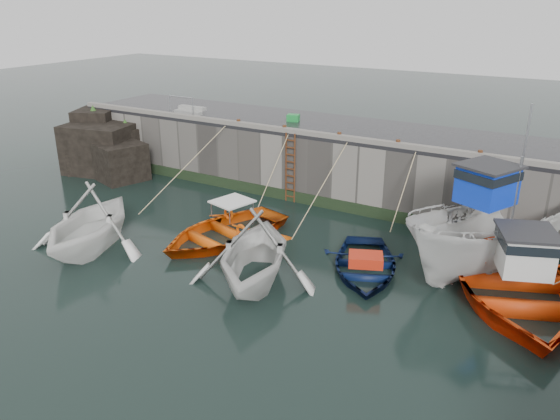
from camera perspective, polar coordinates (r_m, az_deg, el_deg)
The scene contains 24 objects.
ground at distance 16.81m, azimuth -9.93°, elevation -10.50°, with size 120.00×120.00×0.00m, color black.
quay_back at distance 26.10m, azimuth 7.72°, elevation 4.93°, with size 30.00×5.00×3.00m, color slate.
road_back at distance 25.71m, azimuth 7.90°, elevation 8.31°, with size 30.00×5.00×0.16m, color black.
kerb_back at distance 23.57m, azimuth 5.66°, elevation 7.67°, with size 30.00×0.30×0.20m, color slate.
algae_back at distance 24.29m, azimuth 5.21°, elevation 0.67°, with size 30.00×0.08×0.50m, color black.
rock_outcrop at distance 30.89m, azimuth -17.73°, elevation 6.20°, with size 5.85×4.24×3.41m.
ladder at distance 24.68m, azimuth 1.07°, elevation 4.38°, with size 0.51×0.08×3.20m.
boat_near_white at distance 21.71m, azimuth -19.03°, elevation -3.77°, with size 4.56×5.29×2.78m, color white.
boat_near_white_rope at distance 25.18m, azimuth -9.92°, elevation 0.58°, with size 0.04×6.31×3.10m, color tan, non-canonical shape.
boat_near_blue at distance 21.38m, azimuth -5.92°, elevation -3.04°, with size 3.98×5.57×1.15m, color #E1540B.
boat_near_blue_rope at distance 24.28m, azimuth -0.65°, elevation 0.12°, with size 0.04×3.67×3.10m, color tan, non-canonical shape.
boat_near_blacktrim at distance 18.32m, azimuth -2.67°, elevation -7.32°, with size 4.46×5.17×2.72m, color silver.
boat_near_blacktrim_rope at distance 22.14m, azimuth 4.22°, elevation -2.10°, with size 0.04×5.42×3.10m, color tan, non-canonical shape.
boat_near_navy at distance 19.13m, azimuth 8.77°, elevation -6.25°, with size 3.21×4.50×0.93m, color #09163B.
boat_near_navy_rope at distance 22.24m, azimuth 12.32°, elevation -2.44°, with size 0.04×3.44×3.10m, color tan, non-canonical shape.
boat_far_white at distance 19.72m, azimuth 21.04°, elevation -2.67°, with size 5.80×8.13×5.95m.
boat_far_orange at distance 18.61m, azimuth 23.18°, elevation -6.92°, with size 7.79×9.01×4.57m.
fish_crate at distance 26.91m, azimuth 1.39°, elevation 9.61°, with size 0.57×0.44×0.33m, color #188433.
railing at distance 29.08m, azimuth -9.41°, elevation 10.29°, with size 1.60×1.05×1.00m.
bollard_a at distance 26.08m, azimuth -4.35°, elevation 9.12°, with size 0.18×0.18×0.28m, color #3F1E0F.
bollard_b at distance 24.77m, azimuth 0.47°, elevation 8.53°, with size 0.18×0.18×0.28m, color #3F1E0F.
bollard_c at distance 23.57m, azimuth 6.21°, elevation 7.75°, with size 0.18×0.18×0.28m, color #3F1E0F.
bollard_d at distance 22.66m, azimuth 12.23°, elevation 6.84°, with size 0.18×0.18×0.28m, color #3F1E0F.
bollard_e at distance 21.91m, azimuth 20.18°, elevation 5.53°, with size 0.18×0.18×0.28m, color #3F1E0F.
Camera 1 is at (9.59, -10.67, 8.76)m, focal length 35.00 mm.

